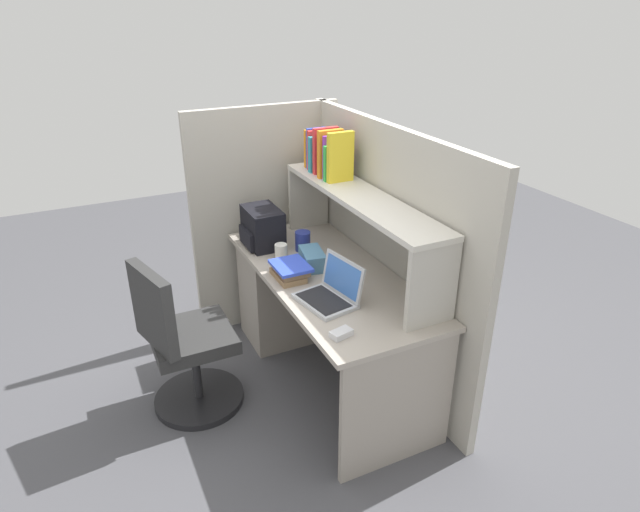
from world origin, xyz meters
The scene contains 14 objects.
ground_plane centered at (0.00, 0.00, 0.00)m, with size 8.00×8.00×0.00m, color #4C4C51.
desk centered at (-0.39, 0.00, 0.40)m, with size 1.60×0.70×0.73m.
cubicle_partition_rear centered at (0.00, 0.38, 0.78)m, with size 1.84×0.05×1.55m, color #B2ADA0.
cubicle_partition_left centered at (-0.85, -0.05, 0.78)m, with size 0.05×1.06×1.55m, color #B2ADA0.
overhead_hutch centered at (0.00, 0.20, 1.08)m, with size 1.44×0.28×0.45m.
reference_books_on_shelf centered at (-0.42, 0.20, 1.31)m, with size 0.39×0.18×0.29m.
laptop centered at (0.29, -0.12, 0.78)m, with size 0.35×0.30×0.22m.
backpack centered at (-0.54, -0.20, 0.85)m, with size 0.30×0.23×0.25m.
computer_mouse centered at (0.61, -0.23, 0.75)m, with size 0.06×0.10×0.03m, color silver.
paper_cup centered at (-0.31, -0.17, 0.77)m, with size 0.08×0.08×0.09m, color white.
tissue_box centered at (-0.12, -0.04, 0.78)m, with size 0.22×0.12×0.10m, color teal.
snack_canister centered at (-0.35, 0.00, 0.79)m, with size 0.10×0.10×0.12m, color navy.
desk_book_stack centered at (-0.04, -0.22, 0.78)m, with size 0.23×0.19×0.09m.
office_chair centered at (-0.10, -0.84, 0.39)m, with size 0.52×0.53×0.93m.
Camera 1 is at (2.50, -1.25, 2.17)m, focal length 30.59 mm.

